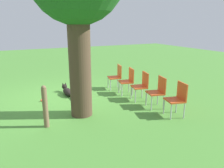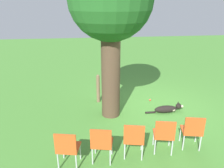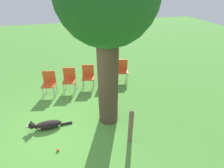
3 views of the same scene
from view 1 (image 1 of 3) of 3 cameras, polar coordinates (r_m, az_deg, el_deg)
The scene contains 9 objects.
ground_plane at distance 7.06m, azimuth -13.02°, elevation -3.92°, with size 30.00×30.00×0.00m, color #478433.
dog at distance 7.44m, azimuth -11.61°, elevation -1.86°, with size 0.26×1.21×0.34m.
fence_post at distance 5.16m, azimuth -17.06°, elevation -5.60°, with size 0.12×0.12×0.99m.
red_chair_0 at distance 7.85m, azimuth 1.15°, elevation 2.30°, with size 0.50×0.52×0.88m.
red_chair_1 at distance 7.28m, azimuth 4.21°, elevation 1.20°, with size 0.50×0.52×0.88m.
red_chair_2 at distance 6.74m, azimuth 7.76°, elevation -0.07°, with size 0.50×0.52×0.88m.
red_chair_3 at distance 6.23m, azimuth 11.92°, elevation -1.56°, with size 0.50×0.52×0.88m.
red_chair_4 at distance 5.77m, azimuth 16.78°, elevation -3.29°, with size 0.50×0.52×0.88m.
tennis_ball at distance 7.02m, azimuth -17.94°, elevation -4.09°, with size 0.07×0.07×0.07m.
Camera 1 is at (1.43, 6.52, 2.30)m, focal length 35.00 mm.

